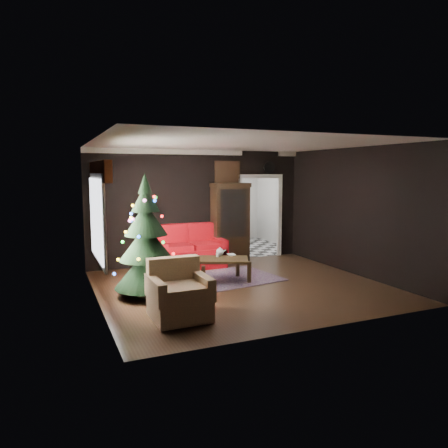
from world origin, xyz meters
name	(u,v)px	position (x,y,z in m)	size (l,w,h in m)	color
floor	(242,286)	(0.00, 0.00, 0.00)	(5.50, 5.50, 0.00)	black
ceiling	(242,144)	(0.00, 0.00, 2.80)	(5.50, 5.50, 0.00)	white
wall_back	(199,207)	(0.00, 2.50, 1.40)	(5.50, 5.50, 0.00)	black
wall_front	(318,234)	(0.00, -2.50, 1.40)	(5.50, 5.50, 0.00)	black
wall_left	(96,223)	(-2.75, 0.00, 1.40)	(5.50, 5.50, 0.00)	black
wall_right	(355,211)	(2.75, 0.00, 1.40)	(5.50, 5.50, 0.00)	black
doorway	(259,218)	(1.70, 2.50, 1.05)	(1.10, 0.10, 2.10)	white
left_window	(97,219)	(-2.71, 0.20, 1.45)	(0.05, 1.60, 1.40)	white
valance	(100,172)	(-2.63, 0.20, 2.27)	(0.12, 2.10, 0.35)	#963D1B
kitchen_floor	(236,248)	(1.70, 4.00, 0.00)	(3.00, 3.00, 0.00)	silver
kitchen_window	(217,189)	(1.70, 5.45, 1.70)	(0.70, 0.06, 0.70)	white
rug	(225,279)	(-0.08, 0.69, 0.01)	(2.20, 1.60, 0.01)	#2E1D28
loveseat	(190,246)	(-0.40, 2.05, 0.50)	(1.70, 0.90, 1.00)	maroon
curio_cabinet	(230,224)	(0.75, 2.27, 0.95)	(0.90, 0.45, 1.90)	black
floor_lamp	(151,235)	(-1.34, 2.06, 0.83)	(0.24, 0.24, 1.42)	black
christmas_tree	(146,239)	(-1.87, 0.09, 1.05)	(1.17, 1.17, 2.24)	black
armchair	(179,290)	(-1.69, -1.31, 0.46)	(0.89, 0.89, 0.91)	tan
coffee_table	(221,270)	(-0.25, 0.46, 0.26)	(1.09, 0.65, 0.49)	black
teapot	(220,252)	(-0.17, 0.72, 0.59)	(0.18, 0.18, 0.17)	white
cup_a	(218,254)	(-0.22, 0.72, 0.53)	(0.08, 0.08, 0.07)	white
cup_b	(218,255)	(-0.26, 0.64, 0.53)	(0.06, 0.06, 0.06)	white
book	(228,250)	(0.01, 0.72, 0.61)	(0.16, 0.02, 0.22)	#7D7158
wall_clock	(269,167)	(1.95, 2.45, 2.38)	(0.32, 0.32, 0.06)	white
painting	(227,172)	(0.75, 2.46, 2.25)	(0.62, 0.05, 0.52)	#A67249
kitchen_counter	(220,228)	(1.70, 5.20, 0.45)	(1.80, 0.60, 0.90)	silver
kitchen_table	(231,237)	(1.40, 3.70, 0.38)	(0.70, 0.70, 0.75)	brown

